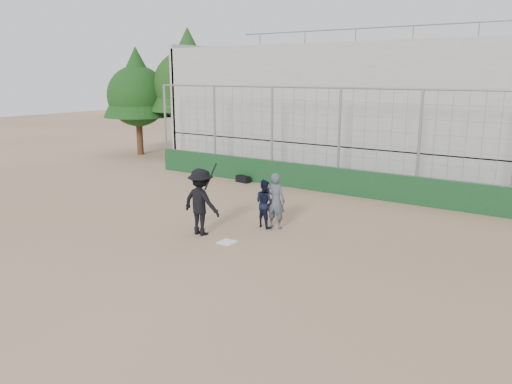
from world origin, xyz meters
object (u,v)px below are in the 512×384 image
Objects in this scene: catcher_crouched at (264,211)px; umpire at (276,203)px; equipment_bag at (243,179)px; batter_at_plate at (201,202)px.

umpire reaches higher than catcher_crouched.
umpire reaches higher than equipment_bag.
batter_at_plate is at bearing 46.77° from umpire.
umpire is 6.62m from equipment_bag.
batter_at_plate is 1.99m from catcher_crouched.
umpire is 2.16× the size of equipment_bag.
catcher_crouched is at bearing 15.44° from umpire.
batter_at_plate is 2.93× the size of equipment_bag.
equipment_bag is (-4.25, 4.85, -0.36)m from catcher_crouched.
batter_at_plate reaches higher than catcher_crouched.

